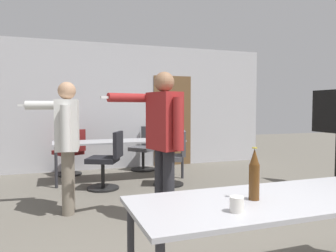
{
  "coord_description": "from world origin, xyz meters",
  "views": [
    {
      "loc": [
        -1.5,
        -1.5,
        1.34
      ],
      "look_at": [
        -0.12,
        2.4,
        1.1
      ],
      "focal_mm": 35.0,
      "sensor_mm": 36.0,
      "label": 1
    }
  ],
  "objects_px": {
    "office_chair_far_left": "(70,154)",
    "drink_cup": "(237,204)",
    "person_far_watching": "(163,132)",
    "beer_bottle": "(254,175)",
    "office_chair_near_pushed": "(145,150)",
    "office_chair_mid_tucked": "(173,160)",
    "office_chair_far_right": "(107,162)",
    "person_center_tall": "(66,135)"
  },
  "relations": [
    {
      "from": "beer_bottle",
      "to": "drink_cup",
      "type": "xyz_separation_m",
      "value": [
        -0.24,
        -0.19,
        -0.12
      ]
    },
    {
      "from": "office_chair_mid_tucked",
      "to": "drink_cup",
      "type": "distance_m",
      "value": 3.71
    },
    {
      "from": "office_chair_mid_tucked",
      "to": "drink_cup",
      "type": "xyz_separation_m",
      "value": [
        -0.92,
        -3.57,
        0.33
      ]
    },
    {
      "from": "person_far_watching",
      "to": "drink_cup",
      "type": "bearing_deg",
      "value": 159.74
    },
    {
      "from": "person_far_watching",
      "to": "office_chair_far_right",
      "type": "distance_m",
      "value": 1.88
    },
    {
      "from": "person_far_watching",
      "to": "beer_bottle",
      "type": "distance_m",
      "value": 1.75
    },
    {
      "from": "drink_cup",
      "to": "office_chair_near_pushed",
      "type": "bearing_deg",
      "value": 80.6
    },
    {
      "from": "person_center_tall",
      "to": "office_chair_far_right",
      "type": "distance_m",
      "value": 1.33
    },
    {
      "from": "office_chair_far_right",
      "to": "office_chair_mid_tucked",
      "type": "height_order",
      "value": "office_chair_far_right"
    },
    {
      "from": "beer_bottle",
      "to": "person_center_tall",
      "type": "bearing_deg",
      "value": 114.06
    },
    {
      "from": "person_far_watching",
      "to": "office_chair_far_right",
      "type": "xyz_separation_m",
      "value": [
        -0.38,
        1.73,
        -0.61
      ]
    },
    {
      "from": "person_far_watching",
      "to": "office_chair_far_left",
      "type": "relative_size",
      "value": 1.93
    },
    {
      "from": "office_chair_far_right",
      "to": "beer_bottle",
      "type": "bearing_deg",
      "value": -147.91
    },
    {
      "from": "person_center_tall",
      "to": "beer_bottle",
      "type": "height_order",
      "value": "person_center_tall"
    },
    {
      "from": "person_far_watching",
      "to": "beer_bottle",
      "type": "height_order",
      "value": "person_far_watching"
    },
    {
      "from": "person_far_watching",
      "to": "office_chair_far_right",
      "type": "relative_size",
      "value": 1.85
    },
    {
      "from": "office_chair_far_right",
      "to": "office_chair_near_pushed",
      "type": "relative_size",
      "value": 1.03
    },
    {
      "from": "office_chair_far_right",
      "to": "office_chair_near_pushed",
      "type": "height_order",
      "value": "office_chair_far_right"
    },
    {
      "from": "office_chair_near_pushed",
      "to": "drink_cup",
      "type": "height_order",
      "value": "office_chair_near_pushed"
    },
    {
      "from": "office_chair_mid_tucked",
      "to": "beer_bottle",
      "type": "bearing_deg",
      "value": -171.04
    },
    {
      "from": "person_center_tall",
      "to": "drink_cup",
      "type": "bearing_deg",
      "value": -155.64
    },
    {
      "from": "office_chair_far_right",
      "to": "office_chair_near_pushed",
      "type": "xyz_separation_m",
      "value": [
        1.03,
        1.42,
        -0.02
      ]
    },
    {
      "from": "office_chair_mid_tucked",
      "to": "office_chair_near_pushed",
      "type": "bearing_deg",
      "value": 23.1
    },
    {
      "from": "person_far_watching",
      "to": "drink_cup",
      "type": "xyz_separation_m",
      "value": [
        -0.19,
        -1.93,
        -0.29
      ]
    },
    {
      "from": "office_chair_near_pushed",
      "to": "person_far_watching",
      "type": "bearing_deg",
      "value": 129.72
    },
    {
      "from": "person_center_tall",
      "to": "office_chair_near_pushed",
      "type": "distance_m",
      "value": 3.02
    },
    {
      "from": "office_chair_far_left",
      "to": "drink_cup",
      "type": "bearing_deg",
      "value": -109.38
    },
    {
      "from": "person_center_tall",
      "to": "office_chair_far_right",
      "type": "relative_size",
      "value": 1.75
    },
    {
      "from": "person_far_watching",
      "to": "drink_cup",
      "type": "height_order",
      "value": "person_far_watching"
    },
    {
      "from": "beer_bottle",
      "to": "drink_cup",
      "type": "relative_size",
      "value": 3.85
    },
    {
      "from": "office_chair_mid_tucked",
      "to": "office_chair_far_left",
      "type": "relative_size",
      "value": 1.03
    },
    {
      "from": "office_chair_far_left",
      "to": "beer_bottle",
      "type": "height_order",
      "value": "beer_bottle"
    },
    {
      "from": "office_chair_near_pushed",
      "to": "person_center_tall",
      "type": "bearing_deg",
      "value": 106.54
    },
    {
      "from": "office_chair_mid_tucked",
      "to": "drink_cup",
      "type": "relative_size",
      "value": 10.23
    },
    {
      "from": "office_chair_mid_tucked",
      "to": "person_center_tall",
      "type": "bearing_deg",
      "value": 137.95
    },
    {
      "from": "person_center_tall",
      "to": "office_chair_mid_tucked",
      "type": "bearing_deg",
      "value": -55.79
    },
    {
      "from": "beer_bottle",
      "to": "drink_cup",
      "type": "bearing_deg",
      "value": -142.69
    },
    {
      "from": "office_chair_mid_tucked",
      "to": "office_chair_near_pushed",
      "type": "height_order",
      "value": "office_chair_mid_tucked"
    },
    {
      "from": "office_chair_far_left",
      "to": "drink_cup",
      "type": "distance_m",
      "value": 5.05
    },
    {
      "from": "office_chair_near_pushed",
      "to": "drink_cup",
      "type": "distance_m",
      "value": 5.16
    },
    {
      "from": "office_chair_far_left",
      "to": "office_chair_far_right",
      "type": "bearing_deg",
      "value": -96.11
    },
    {
      "from": "person_far_watching",
      "to": "office_chair_near_pushed",
      "type": "distance_m",
      "value": 3.28
    }
  ]
}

